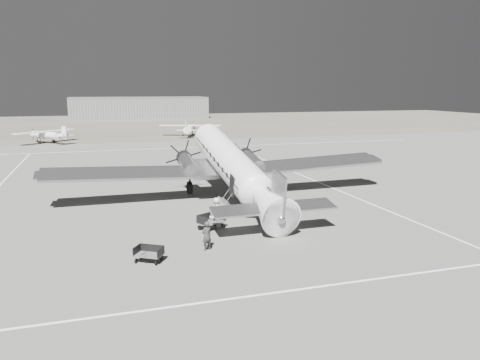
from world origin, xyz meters
name	(u,v)px	position (x,y,z in m)	size (l,w,h in m)	color
ground	(226,213)	(0.00, 0.00, 0.00)	(260.00, 260.00, 0.00)	slate
taxi_line_near	(307,288)	(0.00, -14.00, 0.01)	(60.00, 0.15, 0.01)	white
taxi_line_right	(366,202)	(12.00, 0.00, 0.01)	(0.15, 80.00, 0.01)	white
taxi_line_horizon	(156,149)	(0.00, 40.00, 0.01)	(90.00, 0.15, 0.01)	white
grass_infield	(129,124)	(0.00, 95.00, 0.00)	(260.00, 90.00, 0.01)	#605D51
hangar_main	(139,108)	(5.00, 120.00, 3.30)	(42.00, 14.00, 6.60)	slate
dc3_airliner	(233,167)	(1.53, 3.31, 2.87)	(30.14, 20.91, 5.74)	#A6A6A8
light_plane_left	(47,136)	(-16.69, 53.04, 1.19)	(11.47, 9.31, 2.38)	white
light_plane_right	(190,130)	(8.92, 57.66, 1.26)	(12.16, 9.87, 2.52)	white
baggage_cart_near	(211,222)	(-1.97, -3.54, 0.51)	(1.81, 1.28, 1.02)	#545454
baggage_cart_far	(149,254)	(-6.61, -8.40, 0.43)	(1.53, 1.08, 0.86)	#545454
ground_crew	(207,236)	(-3.21, -7.48, 0.85)	(0.62, 0.41, 1.71)	#323232
ramp_agent	(214,216)	(-1.74, -3.36, 0.82)	(0.80, 0.62, 1.64)	#B1B1AE
passenger	(217,210)	(-1.18, -1.90, 0.86)	(0.84, 0.54, 1.71)	silver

